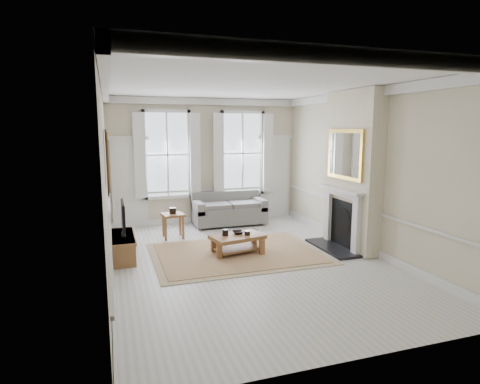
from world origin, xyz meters
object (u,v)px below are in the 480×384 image
object	(u,v)px
tv_stand	(123,247)
side_table	(173,218)
sofa	(228,211)
coffee_table	(237,239)

from	to	relation	value
tv_stand	side_table	bearing A→B (deg)	45.00
sofa	side_table	xyz separation A→B (m)	(-1.65, -0.94, 0.12)
sofa	side_table	size ratio (longest dim) A/B	3.23
side_table	tv_stand	distance (m)	1.70
sofa	coffee_table	world-z (taller)	sofa
sofa	side_table	distance (m)	1.91
tv_stand	coffee_table	bearing A→B (deg)	-11.59
sofa	coffee_table	bearing A→B (deg)	-102.43
sofa	tv_stand	distance (m)	3.55
side_table	coffee_table	xyz separation A→B (m)	(1.08, -1.65, -0.16)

